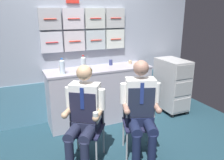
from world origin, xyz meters
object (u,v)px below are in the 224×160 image
at_px(folding_chair_right, 138,115).
at_px(water_bottle_tall, 62,66).
at_px(service_trolley, 172,84).
at_px(paper_cup_tan, 111,62).
at_px(crew_member_left, 83,113).
at_px(crew_member_right, 141,107).
at_px(folding_chair_left, 88,120).

distance_m(folding_chair_right, water_bottle_tall, 1.31).
bearing_deg(service_trolley, paper_cup_tan, 164.65).
xyz_separation_m(service_trolley, crew_member_left, (-1.95, -0.86, 0.15)).
relative_size(folding_chair_right, paper_cup_tan, 9.28).
bearing_deg(paper_cup_tan, crew_member_left, -126.40).
distance_m(service_trolley, water_bottle_tall, 2.04).
distance_m(folding_chair_right, crew_member_right, 0.24).
bearing_deg(crew_member_right, folding_chair_right, 70.15).
distance_m(folding_chair_left, folding_chair_right, 0.66).
bearing_deg(crew_member_right, crew_member_left, 168.14).
height_order(crew_member_left, folding_chair_right, crew_member_left).
relative_size(service_trolley, crew_member_left, 0.80).
height_order(service_trolley, crew_member_right, crew_member_right).
xyz_separation_m(folding_chair_left, crew_member_right, (0.60, -0.28, 0.18)).
bearing_deg(folding_chair_right, folding_chair_left, 168.95).
relative_size(water_bottle_tall, paper_cup_tan, 2.64).
bearing_deg(service_trolley, crew_member_left, -156.27).
height_order(service_trolley, paper_cup_tan, paper_cup_tan).
distance_m(folding_chair_left, crew_member_right, 0.68).
height_order(crew_member_left, paper_cup_tan, crew_member_left).
distance_m(crew_member_left, paper_cup_tan, 1.47).
bearing_deg(folding_chair_left, folding_chair_right, -11.05).
relative_size(service_trolley, water_bottle_tall, 4.14).
bearing_deg(paper_cup_tan, folding_chair_right, -95.50).
relative_size(crew_member_left, crew_member_right, 0.98).
relative_size(crew_member_left, water_bottle_tall, 5.20).
height_order(service_trolley, folding_chair_left, service_trolley).
xyz_separation_m(crew_member_left, water_bottle_tall, (-0.03, 0.93, 0.36)).
bearing_deg(folding_chair_right, service_trolley, 35.21).
height_order(crew_member_right, paper_cup_tan, crew_member_right).
bearing_deg(crew_member_right, paper_cup_tan, 82.78).
distance_m(crew_member_left, crew_member_right, 0.70).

